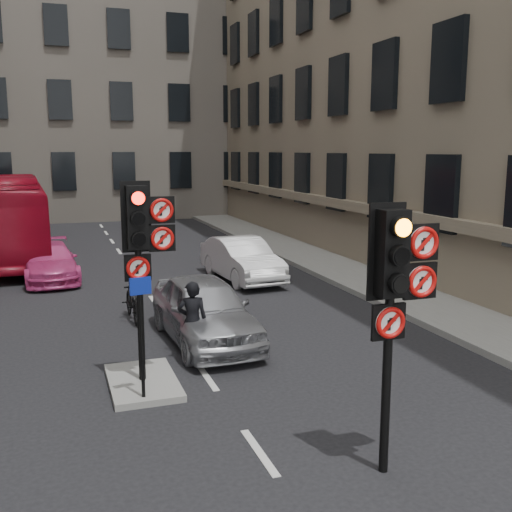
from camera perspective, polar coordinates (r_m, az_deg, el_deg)
pavement_right at (r=20.40m, az=10.22°, el=-1.80°), size 3.00×50.00×0.16m
centre_island at (r=11.30m, az=-10.73°, el=-11.72°), size 1.20×2.00×0.12m
building_far at (r=43.87m, az=-16.11°, el=17.27°), size 30.00×14.00×20.00m
signal_near at (r=7.77m, az=13.26°, el=-2.39°), size 0.91×0.40×3.58m
signal_far at (r=10.62m, az=-10.73°, el=1.67°), size 0.91×0.40×3.58m
car_silver at (r=13.36m, az=-4.93°, el=-5.11°), size 1.90×4.36×1.46m
car_white at (r=19.60m, az=-1.37°, el=-0.30°), size 1.83×4.31×1.38m
car_pink at (r=20.75m, az=-19.04°, el=-0.54°), size 1.91×4.21×1.19m
bus_red at (r=25.61m, az=-22.61°, el=3.44°), size 3.20×11.64×3.21m
motorcycle at (r=15.34m, az=-11.73°, el=-4.16°), size 0.53×1.70×1.01m
motorcyclist at (r=12.18m, az=-6.07°, el=-6.18°), size 0.66×0.50×1.65m
info_sign at (r=10.07m, az=-10.87°, el=-6.06°), size 0.36×0.13×2.07m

